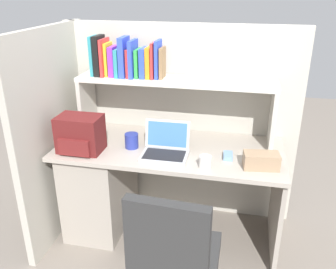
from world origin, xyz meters
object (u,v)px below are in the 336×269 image
object	(u,v)px
computer_mouse	(228,156)
paper_cup	(205,162)
laptop	(165,147)
snack_canister	(132,141)
backpack	(80,134)
tissue_box	(261,161)

from	to	relation	value
computer_mouse	paper_cup	distance (m)	0.22
laptop	snack_canister	bearing A→B (deg)	167.82
paper_cup	snack_canister	distance (m)	0.58
laptop	backpack	xyz separation A→B (m)	(-0.59, -0.07, 0.07)
computer_mouse	tissue_box	bearing A→B (deg)	-27.63
laptop	paper_cup	world-z (taller)	laptop
backpack	snack_canister	distance (m)	0.36
tissue_box	snack_canister	xyz separation A→B (m)	(-0.89, 0.11, 0.00)
laptop	tissue_box	size ratio (longest dim) A/B	1.43
paper_cup	snack_canister	size ratio (longest dim) A/B	0.77
paper_cup	backpack	bearing A→B (deg)	175.79
backpack	tissue_box	size ratio (longest dim) A/B	1.36
computer_mouse	paper_cup	bearing A→B (deg)	-132.73
laptop	tissue_box	world-z (taller)	laptop
tissue_box	snack_canister	world-z (taller)	snack_canister
laptop	snack_canister	world-z (taller)	laptop
computer_mouse	tissue_box	world-z (taller)	tissue_box
computer_mouse	paper_cup	xyz separation A→B (m)	(-0.13, -0.17, 0.02)
computer_mouse	snack_canister	xyz separation A→B (m)	(-0.68, 0.02, 0.04)
laptop	computer_mouse	xyz separation A→B (m)	(0.42, 0.03, -0.03)
paper_cup	tissue_box	world-z (taller)	tissue_box
snack_canister	laptop	bearing A→B (deg)	-12.18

